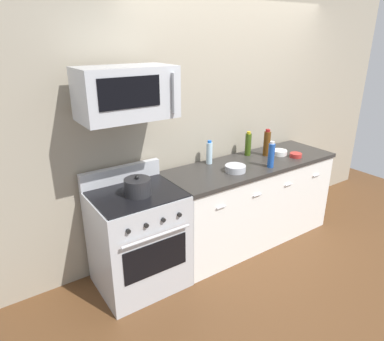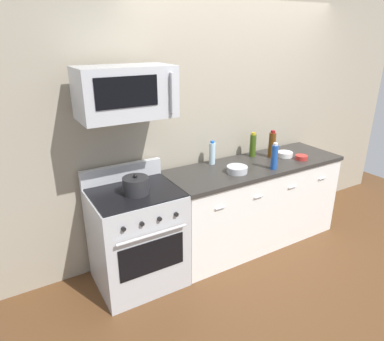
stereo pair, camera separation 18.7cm
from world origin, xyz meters
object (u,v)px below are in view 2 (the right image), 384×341
Objects in this scene: bottle_wine_amber at (272,145)px; bowl_white_ceramic at (285,154)px; range_oven at (137,237)px; stockpot at (136,185)px; bowl_steel_prep at (237,169)px; bottle_water_clear at (212,153)px; bowl_red_small at (301,157)px; microwave at (125,92)px; bottle_olive_oil at (253,145)px; bottle_soda_blue at (274,157)px.

bottle_wine_amber is 1.79× the size of bowl_white_ceramic.
bottle_wine_amber is (1.63, 0.07, 0.59)m from range_oven.
bowl_steel_prep is at bearing -2.70° from stockpot.
bottle_water_clear is (-0.68, 0.15, -0.02)m from bottle_wine_amber.
bowl_red_small is at bearing -22.60° from bottle_water_clear.
microwave is 3.02× the size of bottle_water_clear.
range_oven is 1.92m from bowl_red_small.
range_oven is 6.43× the size of bowl_white_ceramic.
range_oven is 3.98× the size of bottle_olive_oil.
microwave is 1.63m from bottle_olive_oil.
bottle_olive_oil is at bearing 80.49° from bottle_soda_blue.
microwave is at bearing -178.96° from bottle_wine_amber.
range_oven is 1.59m from bottle_olive_oil.
bowl_steel_prep is (-0.60, -0.18, -0.11)m from bottle_wine_amber.
bottle_olive_oil is at bearing 137.98° from bowl_red_small.
bottle_soda_blue is 1.23× the size of stockpot.
bowl_steel_prep is (-0.44, -0.30, -0.09)m from bottle_olive_oil.
microwave is at bearing 169.61° from bottle_soda_blue.
bowl_white_ceramic is at bearing -24.55° from bottle_wine_amber.
bottle_wine_amber is (1.63, 0.03, -0.69)m from microwave.
bowl_steel_prep is at bearing -163.70° from bottle_wine_amber.
bottle_olive_oil is 2.07× the size of bowl_red_small.
bottle_wine_amber is at bearing 16.30° from bowl_steel_prep.
bottle_water_clear is 0.34m from bowl_steel_prep.
bowl_steel_prep is (0.07, -0.33, -0.08)m from bottle_water_clear.
bowl_steel_prep is (-0.37, 0.11, -0.09)m from bottle_soda_blue.
bottle_soda_blue is 1.32× the size of bowl_steel_prep.
bottle_olive_oil is (-0.16, 0.12, -0.01)m from bottle_wine_amber.
stockpot is at bearing -175.51° from bottle_wine_amber.
microwave is at bearing -169.34° from bottle_water_clear.
bowl_white_ceramic is (0.82, -0.21, -0.09)m from bottle_water_clear.
bowl_white_ceramic is (0.75, 0.11, -0.01)m from bowl_steel_prep.
bottle_olive_oil is at bearing 7.67° from range_oven.
microwave is (0.00, 0.04, 1.28)m from range_oven.
bowl_red_small is (0.46, 0.06, -0.10)m from bottle_soda_blue.
bottle_wine_amber is 0.19m from bowl_white_ceramic.
bottle_wine_amber is 0.20m from bottle_olive_oil.
bowl_white_ceramic is 0.76× the size of stockpot.
microwave is at bearing 171.87° from bowl_steel_prep.
microwave is 1.58m from bottle_soda_blue.
bottle_olive_oil reaches higher than bowl_white_ceramic.
microwave is at bearing -174.05° from bottle_olive_oil.
bottle_olive_oil is 1.22× the size of stockpot.
bottle_wine_amber is 1.35× the size of stockpot.
bottle_wine_amber reaches higher than bowl_red_small.
bowl_steel_prep is at bearing -171.53° from bowl_white_ceramic.
stockpot reaches higher than range_oven.
bottle_water_clear reaches higher than bowl_white_ceramic.
bowl_red_small is 0.78× the size of bowl_white_ceramic.
bowl_steel_prep is at bearing -5.66° from range_oven.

